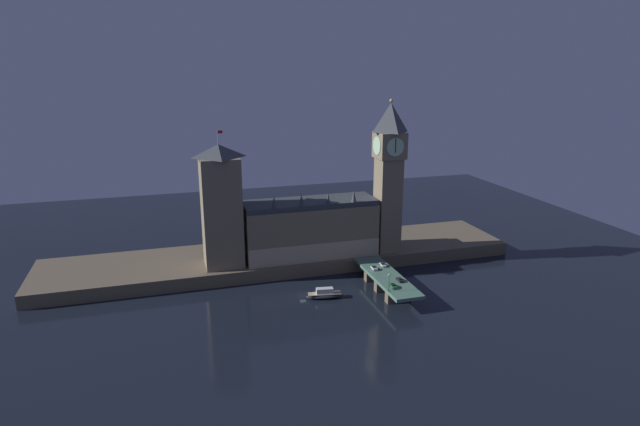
{
  "coord_description": "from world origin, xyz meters",
  "views": [
    {
      "loc": [
        -51.65,
        -196.47,
        92.78
      ],
      "look_at": [
        13.33,
        20.0,
        28.97
      ],
      "focal_mm": 30.0,
      "sensor_mm": 36.0,
      "label": 1
    }
  ],
  "objects_px": {
    "car_southbound_lead": "(400,280)",
    "clock_tower": "(389,173)",
    "victoria_tower": "(221,206)",
    "boat_upstream": "(325,295)",
    "street_lamp_near": "(389,280)",
    "car_southbound_trail": "(383,265)",
    "car_northbound_trail": "(393,286)",
    "car_northbound_lead": "(374,268)"
  },
  "relations": [
    {
      "from": "clock_tower",
      "to": "car_northbound_lead",
      "type": "bearing_deg",
      "value": -123.73
    },
    {
      "from": "boat_upstream",
      "to": "victoria_tower",
      "type": "bearing_deg",
      "value": 136.13
    },
    {
      "from": "clock_tower",
      "to": "victoria_tower",
      "type": "distance_m",
      "value": 77.79
    },
    {
      "from": "car_southbound_trail",
      "to": "boat_upstream",
      "type": "distance_m",
      "value": 32.36
    },
    {
      "from": "victoria_tower",
      "to": "street_lamp_near",
      "type": "xyz_separation_m",
      "value": [
        57.91,
        -49.47,
        -21.77
      ]
    },
    {
      "from": "car_northbound_trail",
      "to": "boat_upstream",
      "type": "xyz_separation_m",
      "value": [
        -24.73,
        12.01,
        -5.72
      ]
    },
    {
      "from": "clock_tower",
      "to": "car_southbound_lead",
      "type": "height_order",
      "value": "clock_tower"
    },
    {
      "from": "car_northbound_lead",
      "to": "car_northbound_trail",
      "type": "relative_size",
      "value": 0.88
    },
    {
      "from": "car_northbound_trail",
      "to": "car_southbound_lead",
      "type": "bearing_deg",
      "value": 43.93
    },
    {
      "from": "clock_tower",
      "to": "car_northbound_trail",
      "type": "bearing_deg",
      "value": -110.1
    },
    {
      "from": "car_northbound_lead",
      "to": "car_southbound_lead",
      "type": "xyz_separation_m",
      "value": [
        5.29,
        -14.72,
        -0.1
      ]
    },
    {
      "from": "clock_tower",
      "to": "boat_upstream",
      "type": "bearing_deg",
      "value": -142.02
    },
    {
      "from": "car_northbound_lead",
      "to": "street_lamp_near",
      "type": "bearing_deg",
      "value": -97.72
    },
    {
      "from": "clock_tower",
      "to": "car_northbound_trail",
      "type": "xyz_separation_m",
      "value": [
        -16.04,
        -43.83,
        -36.33
      ]
    },
    {
      "from": "boat_upstream",
      "to": "car_northbound_lead",
      "type": "bearing_deg",
      "value": 17.52
    },
    {
      "from": "victoria_tower",
      "to": "boat_upstream",
      "type": "bearing_deg",
      "value": -43.87
    },
    {
      "from": "clock_tower",
      "to": "boat_upstream",
      "type": "distance_m",
      "value": 66.66
    },
    {
      "from": "victoria_tower",
      "to": "clock_tower",
      "type": "bearing_deg",
      "value": -2.23
    },
    {
      "from": "car_southbound_trail",
      "to": "car_northbound_trail",
      "type": "bearing_deg",
      "value": -103.12
    },
    {
      "from": "clock_tower",
      "to": "victoria_tower",
      "type": "relative_size",
      "value": 1.19
    },
    {
      "from": "clock_tower",
      "to": "car_northbound_lead",
      "type": "xyz_separation_m",
      "value": [
        -16.04,
        -24.02,
        -36.3
      ]
    },
    {
      "from": "victoria_tower",
      "to": "street_lamp_near",
      "type": "bearing_deg",
      "value": -40.5
    },
    {
      "from": "car_northbound_lead",
      "to": "victoria_tower",
      "type": "bearing_deg",
      "value": 156.1
    },
    {
      "from": "car_northbound_trail",
      "to": "boat_upstream",
      "type": "relative_size",
      "value": 0.28
    },
    {
      "from": "car_southbound_lead",
      "to": "boat_upstream",
      "type": "relative_size",
      "value": 0.27
    },
    {
      "from": "car_northbound_trail",
      "to": "clock_tower",
      "type": "bearing_deg",
      "value": 69.9
    },
    {
      "from": "car_southbound_lead",
      "to": "boat_upstream",
      "type": "xyz_separation_m",
      "value": [
        -30.02,
        6.91,
        -5.65
      ]
    },
    {
      "from": "victoria_tower",
      "to": "car_southbound_lead",
      "type": "height_order",
      "value": "victoria_tower"
    },
    {
      "from": "street_lamp_near",
      "to": "car_northbound_lead",
      "type": "bearing_deg",
      "value": 82.28
    },
    {
      "from": "victoria_tower",
      "to": "car_northbound_trail",
      "type": "distance_m",
      "value": 81.02
    },
    {
      "from": "victoria_tower",
      "to": "street_lamp_near",
      "type": "distance_m",
      "value": 79.21
    },
    {
      "from": "car_southbound_lead",
      "to": "victoria_tower",
      "type": "bearing_deg",
      "value": 147.79
    },
    {
      "from": "car_southbound_lead",
      "to": "clock_tower",
      "type": "bearing_deg",
      "value": 74.49
    },
    {
      "from": "clock_tower",
      "to": "car_northbound_lead",
      "type": "relative_size",
      "value": 18.51
    },
    {
      "from": "clock_tower",
      "to": "street_lamp_near",
      "type": "relative_size",
      "value": 9.78
    },
    {
      "from": "clock_tower",
      "to": "boat_upstream",
      "type": "height_order",
      "value": "clock_tower"
    },
    {
      "from": "clock_tower",
      "to": "victoria_tower",
      "type": "bearing_deg",
      "value": 177.77
    },
    {
      "from": "victoria_tower",
      "to": "car_northbound_trail",
      "type": "xyz_separation_m",
      "value": [
        60.95,
        -46.83,
        -25.62
      ]
    },
    {
      "from": "victoria_tower",
      "to": "boat_upstream",
      "type": "height_order",
      "value": "victoria_tower"
    },
    {
      "from": "clock_tower",
      "to": "car_southbound_trail",
      "type": "bearing_deg",
      "value": -116.95
    },
    {
      "from": "street_lamp_near",
      "to": "victoria_tower",
      "type": "bearing_deg",
      "value": 139.5
    },
    {
      "from": "car_northbound_lead",
      "to": "car_northbound_trail",
      "type": "height_order",
      "value": "car_northbound_lead"
    }
  ]
}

